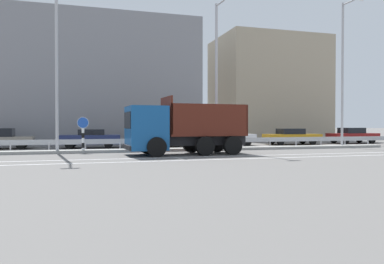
{
  "coord_description": "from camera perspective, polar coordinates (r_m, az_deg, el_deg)",
  "views": [
    {
      "loc": [
        -7.67,
        -21.31,
        1.66
      ],
      "look_at": [
        -1.25,
        0.52,
        1.24
      ],
      "focal_mm": 35.0,
      "sensor_mm": 36.0,
      "label": 1
    }
  ],
  "objects": [
    {
      "name": "ground_plane",
      "position": [
        22.71,
        3.39,
        -3.14
      ],
      "size": [
        320.0,
        320.0,
        0.0
      ],
      "primitive_type": "plane",
      "color": "#605E5B"
    },
    {
      "name": "lane_strip_0",
      "position": [
        19.52,
        0.65,
        -3.82
      ],
      "size": [
        49.76,
        0.16,
        0.01
      ],
      "primitive_type": "cube",
      "color": "silver",
      "rests_on": "ground_plane"
    },
    {
      "name": "lane_strip_1",
      "position": [
        17.94,
        2.22,
        -4.25
      ],
      "size": [
        49.76,
        0.16,
        0.01
      ],
      "primitive_type": "cube",
      "color": "silver",
      "rests_on": "ground_plane"
    },
    {
      "name": "median_island",
      "position": [
        24.55,
        1.85,
        -2.62
      ],
      "size": [
        27.37,
        1.1,
        0.18
      ],
      "primitive_type": "cube",
      "color": "gray",
      "rests_on": "ground_plane"
    },
    {
      "name": "median_guardrail",
      "position": [
        25.47,
        1.14,
        -1.4
      ],
      "size": [
        49.76,
        0.09,
        0.78
      ],
      "color": "#9EA0A5",
      "rests_on": "ground_plane"
    },
    {
      "name": "dump_truck",
      "position": [
        20.9,
        -3.31,
        0.12
      ],
      "size": [
        6.87,
        2.89,
        3.24
      ],
      "rotation": [
        0.0,
        0.0,
        1.61
      ],
      "color": "#144C8C",
      "rests_on": "ground_plane"
    },
    {
      "name": "median_road_sign",
      "position": [
        23.27,
        -16.27,
        -0.33
      ],
      "size": [
        0.68,
        0.16,
        2.15
      ],
      "color": "white",
      "rests_on": "ground_plane"
    },
    {
      "name": "street_lamp_1",
      "position": [
        23.65,
        -19.95,
        11.51
      ],
      "size": [
        0.71,
        2.14,
        10.98
      ],
      "color": "#ADADB2",
      "rests_on": "ground_plane"
    },
    {
      "name": "street_lamp_2",
      "position": [
        24.92,
        3.91,
        9.6
      ],
      "size": [
        0.71,
        2.54,
        9.67
      ],
      "color": "#ADADB2",
      "rests_on": "ground_plane"
    },
    {
      "name": "street_lamp_3",
      "position": [
        30.04,
        22.09,
        8.87
      ],
      "size": [
        0.71,
        1.83,
        10.68
      ],
      "color": "#ADADB2",
      "rests_on": "ground_plane"
    },
    {
      "name": "parked_car_1",
      "position": [
        29.22,
        -27.04,
        -0.91
      ],
      "size": [
        4.19,
        2.1,
        1.45
      ],
      "rotation": [
        0.0,
        0.0,
        -1.54
      ],
      "color": "gray",
      "rests_on": "ground_plane"
    },
    {
      "name": "parked_car_2",
      "position": [
        28.12,
        -15.23,
        -0.93
      ],
      "size": [
        4.44,
        2.29,
        1.36
      ],
      "rotation": [
        0.0,
        0.0,
        1.49
      ],
      "color": "navy",
      "rests_on": "ground_plane"
    },
    {
      "name": "parked_car_3",
      "position": [
        28.63,
        -5.51,
        -0.94
      ],
      "size": [
        4.47,
        2.14,
        1.29
      ],
      "rotation": [
        0.0,
        0.0,
        -1.54
      ],
      "color": "#B27A14",
      "rests_on": "ground_plane"
    },
    {
      "name": "parked_car_4",
      "position": [
        30.58,
        5.52,
        -0.77
      ],
      "size": [
        4.24,
        1.99,
        1.32
      ],
      "rotation": [
        0.0,
        0.0,
        -1.55
      ],
      "color": "silver",
      "rests_on": "ground_plane"
    },
    {
      "name": "parked_car_5",
      "position": [
        33.24,
        14.94,
        -0.64
      ],
      "size": [
        4.88,
        2.06,
        1.37
      ],
      "rotation": [
        0.0,
        0.0,
        -1.62
      ],
      "color": "#B27A14",
      "rests_on": "ground_plane"
    },
    {
      "name": "parked_car_6",
      "position": [
        37.02,
        23.26,
        -0.49
      ],
      "size": [
        4.65,
        1.84,
        1.43
      ],
      "rotation": [
        0.0,
        0.0,
        -1.56
      ],
      "color": "maroon",
      "rests_on": "ground_plane"
    },
    {
      "name": "background_building_0",
      "position": [
        38.68,
        -16.12,
        6.83
      ],
      "size": [
        19.91,
        14.51,
        11.17
      ],
      "primitive_type": "cube",
      "color": "gray",
      "rests_on": "ground_plane"
    },
    {
      "name": "background_building_1",
      "position": [
        44.91,
        11.47,
        6.37
      ],
      "size": [
        11.84,
        8.93,
        11.68
      ],
      "primitive_type": "cube",
      "color": "tan",
      "rests_on": "ground_plane"
    }
  ]
}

